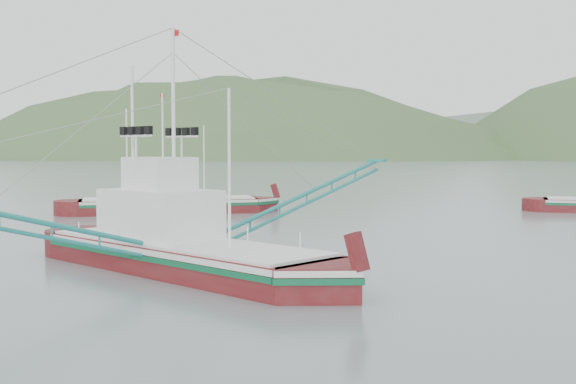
% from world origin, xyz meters
% --- Properties ---
extents(ground, '(1200.00, 1200.00, 0.00)m').
position_xyz_m(ground, '(0.00, 0.00, 0.00)').
color(ground, slate).
rests_on(ground, ground).
extents(main_boat, '(16.40, 27.72, 11.72)m').
position_xyz_m(main_boat, '(-2.29, -1.48, 2.38)').
color(main_boat, '#520D0F').
rests_on(main_boat, ground).
extents(bg_boat_left, '(19.75, 24.40, 11.00)m').
position_xyz_m(bg_boat_left, '(-18.01, 23.97, 2.34)').
color(bg_boat_left, '#520D0F').
rests_on(bg_boat_left, ground).
extents(headland_left, '(448.00, 308.00, 210.00)m').
position_xyz_m(headland_left, '(-180.00, 360.00, 0.00)').
color(headland_left, '#3C5C2F').
rests_on(headland_left, ground).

